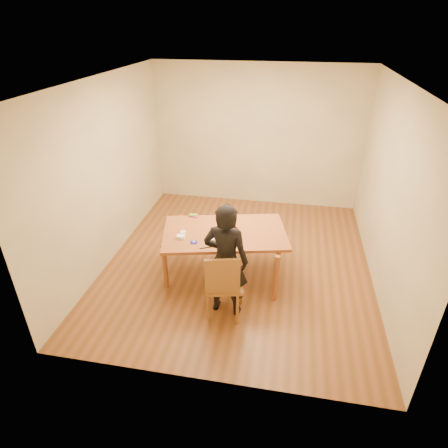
% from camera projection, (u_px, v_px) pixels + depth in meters
% --- Properties ---
extents(room_shell, '(4.00, 4.50, 2.70)m').
position_uv_depth(room_shell, '(244.00, 173.00, 5.55)').
color(room_shell, brown).
rests_on(room_shell, ground).
extents(dining_table, '(1.89, 1.37, 0.04)m').
position_uv_depth(dining_table, '(225.00, 233.00, 5.24)').
color(dining_table, brown).
rests_on(dining_table, floor).
extents(dining_chair, '(0.52, 0.52, 0.04)m').
position_uv_depth(dining_chair, '(225.00, 284.00, 4.68)').
color(dining_chair, brown).
rests_on(dining_chair, floor).
extents(cake_plate, '(0.31, 0.31, 0.02)m').
position_uv_depth(cake_plate, '(227.00, 230.00, 5.23)').
color(cake_plate, red).
rests_on(cake_plate, dining_table).
extents(cake, '(0.20, 0.20, 0.06)m').
position_uv_depth(cake, '(227.00, 228.00, 5.21)').
color(cake, white).
rests_on(cake, cake_plate).
extents(frosting_dome, '(0.19, 0.19, 0.03)m').
position_uv_depth(frosting_dome, '(227.00, 225.00, 5.19)').
color(frosting_dome, white).
rests_on(frosting_dome, cake).
extents(frosting_tub, '(0.09, 0.09, 0.08)m').
position_uv_depth(frosting_tub, '(213.00, 241.00, 4.93)').
color(frosting_tub, white).
rests_on(frosting_tub, dining_table).
extents(frosting_lid, '(0.10, 0.10, 0.01)m').
position_uv_depth(frosting_lid, '(194.00, 242.00, 4.97)').
color(frosting_lid, '#1B1692').
rests_on(frosting_lid, dining_table).
extents(frosting_dollop, '(0.04, 0.04, 0.02)m').
position_uv_depth(frosting_dollop, '(194.00, 241.00, 4.97)').
color(frosting_dollop, white).
rests_on(frosting_dollop, frosting_lid).
extents(ramekin_green, '(0.09, 0.09, 0.04)m').
position_uv_depth(ramekin_green, '(182.00, 237.00, 5.05)').
color(ramekin_green, white).
rests_on(ramekin_green, dining_table).
extents(ramekin_yellow, '(0.08, 0.08, 0.04)m').
position_uv_depth(ramekin_yellow, '(183.00, 233.00, 5.16)').
color(ramekin_yellow, white).
rests_on(ramekin_yellow, dining_table).
extents(ramekin_multi, '(0.09, 0.09, 0.04)m').
position_uv_depth(ramekin_multi, '(180.00, 237.00, 5.06)').
color(ramekin_multi, white).
rests_on(ramekin_multi, dining_table).
extents(candy_box_pink, '(0.13, 0.08, 0.02)m').
position_uv_depth(candy_box_pink, '(194.00, 216.00, 5.61)').
color(candy_box_pink, '#E435A5').
rests_on(candy_box_pink, dining_table).
extents(candy_box_green, '(0.12, 0.06, 0.02)m').
position_uv_depth(candy_box_green, '(193.00, 215.00, 5.60)').
color(candy_box_green, green).
rests_on(candy_box_green, candy_box_pink).
extents(spatula, '(0.15, 0.08, 0.01)m').
position_uv_depth(spatula, '(205.00, 248.00, 4.85)').
color(spatula, black).
rests_on(spatula, dining_table).
extents(person, '(0.60, 0.42, 1.54)m').
position_uv_depth(person, '(226.00, 261.00, 4.56)').
color(person, black).
rests_on(person, floor).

